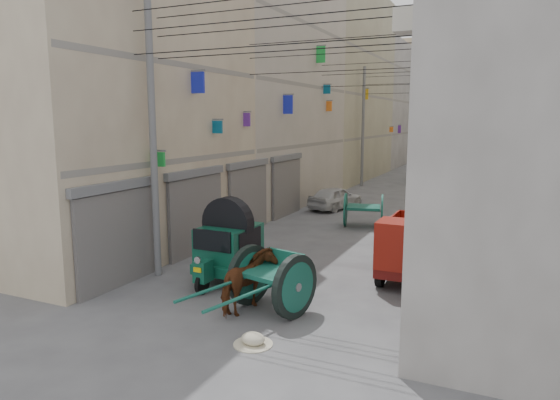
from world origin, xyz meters
The scene contains 16 objects.
building_row_left centered at (-8.00, 34.13, 6.46)m, with size 8.00×62.00×14.00m.
building_row_right centered at (8.00, 34.13, 6.46)m, with size 8.00×62.00×14.00m.
end_cap_building centered at (0.00, 66.00, 6.50)m, with size 22.00×10.00×13.00m, color tan.
shutters_left centered at (-3.92, 10.38, 1.49)m, with size 0.18×14.40×2.88m.
signboards centered at (-0.01, 21.66, 3.43)m, with size 8.22×40.52×5.67m.
utility_poles centered at (0.00, 17.00, 4.00)m, with size 7.40×22.20×8.00m.
overhead_cables centered at (0.00, 14.40, 6.77)m, with size 7.40×22.52×1.12m.
auto_rickshaw centered at (-1.49, 6.45, 1.07)m, with size 1.49×2.58×1.81m.
tonga_cart centered at (0.62, 4.88, 0.77)m, with size 2.03×3.50×1.49m.
mini_truck centered at (3.20, 8.40, 0.89)m, with size 1.51×3.32×1.86m.
second_cart centered at (0.08, 15.01, 0.76)m, with size 1.87×1.73×1.42m.
feed_sack centered at (1.07, 3.08, 0.13)m, with size 0.50×0.40×0.25m, color beige.
horse centered at (0.12, 4.65, 0.71)m, with size 0.76×1.67×1.41m, color brown.
distant_car_white centered at (-2.36, 18.60, 0.58)m, with size 1.37×3.41×1.16m, color silver.
distant_car_grey centered at (2.40, 24.74, 0.55)m, with size 1.17×3.35×1.11m, color slate.
distant_car_green centered at (-0.10, 32.06, 0.61)m, with size 1.70×4.18×1.21m, color #1C5239.
Camera 1 is at (5.52, -5.30, 4.49)m, focal length 32.00 mm.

